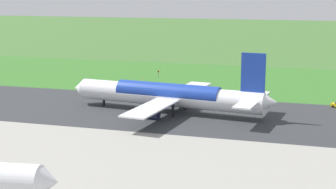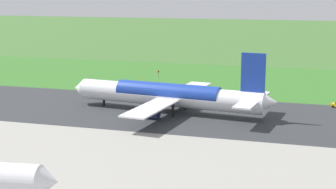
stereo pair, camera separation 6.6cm
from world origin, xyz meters
name	(u,v)px [view 1 (the left image)]	position (x,y,z in m)	size (l,w,h in m)	color
ground_plane	(160,112)	(0.00, 0.00, 0.00)	(800.00, 800.00, 0.00)	#3D662D
runway_asphalt	(160,112)	(0.00, 0.00, 0.03)	(600.00, 38.49, 0.06)	#2D3033
grass_verge_foreground	(198,82)	(0.00, -42.81, 0.02)	(600.00, 80.00, 0.04)	#346B27
airliner_main	(169,95)	(-2.55, 0.05, 4.35)	(54.12, 44.40, 15.88)	white
no_stopping_sign	(158,74)	(14.79, -46.59, 1.55)	(0.60, 0.10, 2.61)	slate
traffic_cone_orange	(143,78)	(19.63, -44.20, 0.28)	(0.40, 0.40, 0.55)	orange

